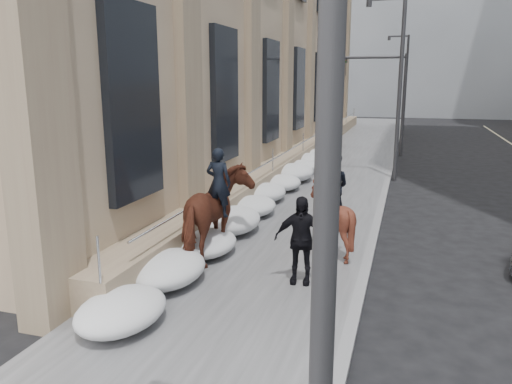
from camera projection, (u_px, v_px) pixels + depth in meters
ground at (231, 297)px, 10.64m from camera, size 140.00×140.00×0.00m
sidewalk at (316, 194)px, 19.95m from camera, size 5.00×80.00×0.12m
curb at (383, 198)px, 19.20m from camera, size 0.24×80.00×0.12m
limestone_building at (261, 2)px, 28.79m from camera, size 6.10×44.00×18.00m
bg_building_mid at (423, 2)px, 62.35m from camera, size 30.00×12.00×28.00m
bg_building_far at (352, 43)px, 77.29m from camera, size 24.00×12.00×20.00m
streetlight_near at (306, 71)px, 3.25m from camera, size 1.71×0.24×8.00m
streetlight_mid at (397, 78)px, 21.90m from camera, size 1.71×0.24×8.00m
streetlight_far at (404, 79)px, 40.55m from camera, size 1.71×0.24×8.00m
traffic_signal at (388, 88)px, 29.68m from camera, size 4.10×0.22×6.00m
snow_bank at (269, 191)px, 18.50m from camera, size 1.70×18.10×0.76m
mounted_horse_left at (217, 213)px, 12.29m from camera, size 1.26×2.71×2.79m
mounted_horse_right at (331, 213)px, 12.84m from camera, size 1.52×1.69×2.57m
pedestrian at (300, 240)px, 10.89m from camera, size 1.19×0.56×1.97m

